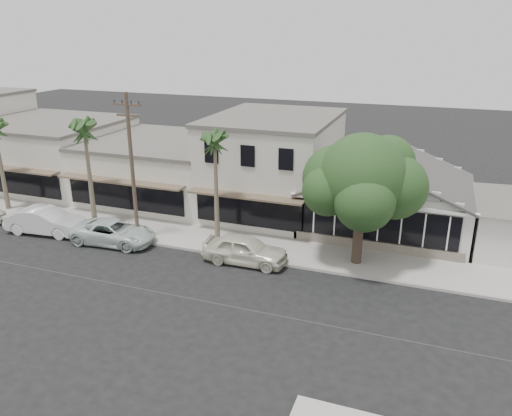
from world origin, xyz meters
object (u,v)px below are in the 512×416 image
at_px(car_1, 45,221).
at_px(car_2, 114,232).
at_px(shade_tree, 362,180).
at_px(car_0, 245,249).
at_px(utility_pole, 132,165).

height_order(car_1, car_2, car_1).
bearing_deg(shade_tree, car_0, -160.05).
height_order(utility_pole, car_0, utility_pole).
distance_m(car_2, shade_tree, 15.02).
xyz_separation_m(utility_pole, shade_tree, (13.11, 1.50, 0.04)).
xyz_separation_m(car_0, shade_tree, (5.81, 2.11, 4.03)).
bearing_deg(shade_tree, car_1, -172.67).
xyz_separation_m(car_1, shade_tree, (19.25, 2.47, 4.00)).
distance_m(car_1, shade_tree, 19.82).
height_order(car_1, shade_tree, shade_tree).
distance_m(car_0, car_1, 13.45).
relative_size(utility_pole, car_1, 1.78).
height_order(car_2, shade_tree, shade_tree).
bearing_deg(car_0, shade_tree, -70.86).
xyz_separation_m(utility_pole, car_1, (-6.14, -0.97, -3.95)).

